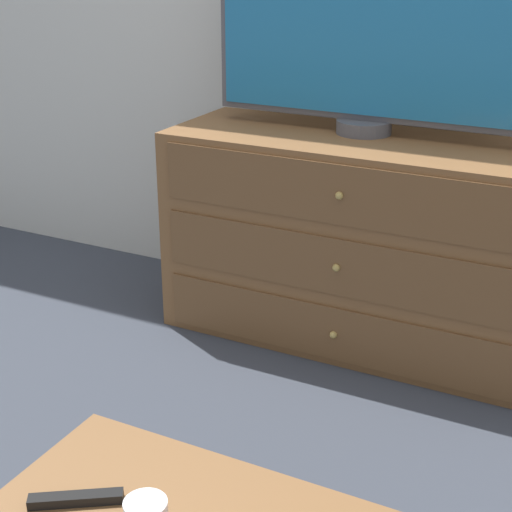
{
  "coord_description": "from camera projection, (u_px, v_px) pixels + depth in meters",
  "views": [
    {
      "loc": [
        0.7,
        -2.59,
        1.29
      ],
      "look_at": [
        0.09,
        -1.38,
        0.74
      ],
      "focal_mm": 55.0,
      "sensor_mm": 36.0,
      "label": 1
    }
  ],
  "objects": [
    {
      "name": "ground_plane",
      "position": [
        401.0,
        309.0,
        2.92
      ],
      "size": [
        12.0,
        12.0,
        0.0
      ],
      "primitive_type": "plane",
      "color": "#383D47"
    },
    {
      "name": "remote_control",
      "position": [
        76.0,
        499.0,
        1.35
      ],
      "size": [
        0.15,
        0.11,
        0.02
      ],
      "color": "black",
      "rests_on": "coffee_table"
    },
    {
      "name": "tv",
      "position": [
        370.0,
        21.0,
        2.41
      ],
      "size": [
        1.03,
        0.18,
        0.68
      ],
      "color": "#515156",
      "rests_on": "dresser"
    },
    {
      "name": "dresser",
      "position": [
        363.0,
        242.0,
        2.6
      ],
      "size": [
        1.3,
        0.49,
        0.69
      ],
      "color": "brown",
      "rests_on": "ground_plane"
    }
  ]
}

